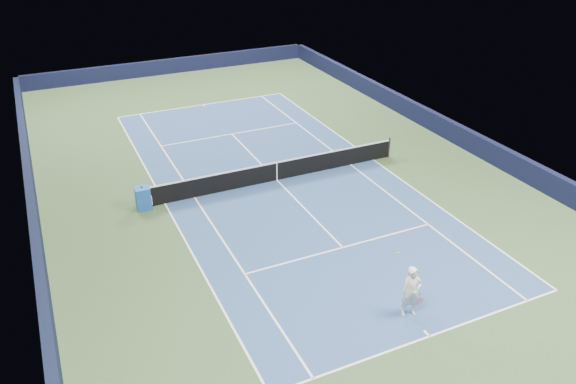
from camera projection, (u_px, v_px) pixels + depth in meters
name	position (u px, v px, depth m)	size (l,w,h in m)	color
ground	(277.00, 180.00, 27.12)	(40.00, 40.00, 0.00)	#314B29
wall_far	(172.00, 66.00, 42.68)	(22.00, 0.35, 1.10)	black
wall_right	(456.00, 134.00, 30.87)	(0.35, 40.00, 1.10)	black
wall_left	(34.00, 219.00, 22.86)	(0.35, 40.00, 1.10)	black
court_surface	(277.00, 180.00, 27.12)	(10.97, 23.77, 0.01)	navy
baseline_far	(203.00, 105.00, 36.60)	(10.97, 0.08, 0.00)	white
baseline_near	(430.00, 336.00, 17.63)	(10.97, 0.08, 0.00)	white
sideline_doubles_right	(373.00, 160.00, 29.15)	(0.08, 23.77, 0.00)	white
sideline_doubles_left	(165.00, 204.00, 25.09)	(0.08, 23.77, 0.00)	white
sideline_singles_right	(350.00, 165.00, 28.64)	(0.08, 23.77, 0.00)	white
sideline_singles_left	(195.00, 197.00, 25.60)	(0.08, 23.77, 0.00)	white
service_line_far	(232.00, 134.00, 32.23)	(8.23, 0.08, 0.00)	white
service_line_near	(343.00, 247.00, 22.01)	(8.23, 0.08, 0.00)	white
center_service_line	(277.00, 180.00, 27.12)	(0.08, 12.80, 0.00)	white
center_mark_far	(204.00, 105.00, 36.48)	(0.08, 0.30, 0.00)	white
center_mark_near	(427.00, 333.00, 17.75)	(0.08, 0.30, 0.00)	white
tennis_net	(277.00, 171.00, 26.88)	(12.90, 0.10, 1.07)	black
sponsor_cube	(143.00, 198.00, 24.48)	(0.66, 0.61, 1.03)	#1B50A5
tennis_player	(411.00, 292.00, 18.15)	(0.86, 1.32, 1.83)	white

